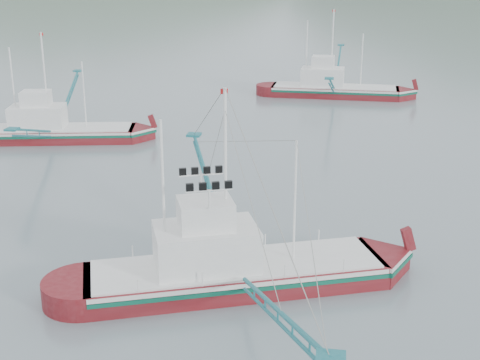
# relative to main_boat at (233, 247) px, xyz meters

# --- Properties ---
(ground) EXTENTS (1200.00, 1200.00, 0.00)m
(ground) POSITION_rel_main_boat_xyz_m (-0.73, 0.75, -2.12)
(ground) COLOR slate
(ground) RESTS_ON ground
(main_boat) EXTENTS (14.74, 24.95, 10.51)m
(main_boat) POSITION_rel_main_boat_xyz_m (0.00, 0.00, 0.00)
(main_boat) COLOR maroon
(main_boat) RESTS_ON ground
(bg_boat_far) EXTENTS (14.46, 26.01, 10.52)m
(bg_boat_far) POSITION_rel_main_boat_xyz_m (3.62, 47.87, -0.67)
(bg_boat_far) COLOR maroon
(bg_boat_far) RESTS_ON ground
(bg_boat_left) EXTENTS (14.10, 24.44, 10.01)m
(bg_boat_left) POSITION_rel_main_boat_xyz_m (-19.93, 24.55, -0.37)
(bg_boat_left) COLOR maroon
(bg_boat_left) RESTS_ON ground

